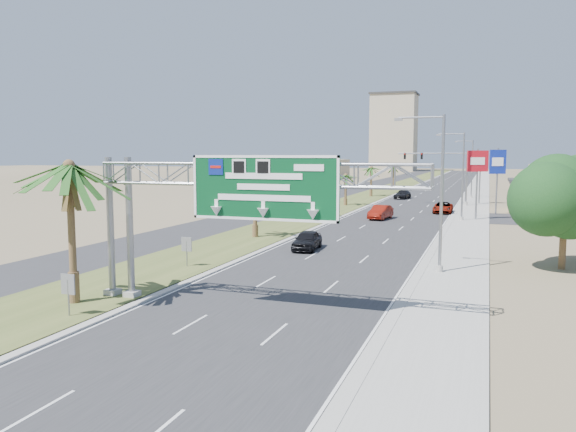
# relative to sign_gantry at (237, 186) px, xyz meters

# --- Properties ---
(ground) EXTENTS (600.00, 600.00, 0.00)m
(ground) POSITION_rel_sign_gantry_xyz_m (1.06, -9.93, -6.06)
(ground) COLOR #8C7A59
(ground) RESTS_ON ground
(road) EXTENTS (12.00, 300.00, 0.02)m
(road) POSITION_rel_sign_gantry_xyz_m (1.06, 100.07, -6.05)
(road) COLOR #28282B
(road) RESTS_ON ground
(sidewalk_right) EXTENTS (4.00, 300.00, 0.10)m
(sidewalk_right) POSITION_rel_sign_gantry_xyz_m (9.56, 100.07, -6.01)
(sidewalk_right) COLOR #9E9B93
(sidewalk_right) RESTS_ON ground
(median_grass) EXTENTS (7.00, 300.00, 0.12)m
(median_grass) POSITION_rel_sign_gantry_xyz_m (-8.94, 100.07, -6.00)
(median_grass) COLOR #485525
(median_grass) RESTS_ON ground
(opposing_road) EXTENTS (8.00, 300.00, 0.02)m
(opposing_road) POSITION_rel_sign_gantry_xyz_m (-15.94, 100.07, -6.05)
(opposing_road) COLOR #28282B
(opposing_road) RESTS_ON ground
(sign_gantry) EXTENTS (16.75, 1.24, 7.50)m
(sign_gantry) POSITION_rel_sign_gantry_xyz_m (0.00, 0.00, 0.00)
(sign_gantry) COLOR gray
(sign_gantry) RESTS_ON ground
(palm_near) EXTENTS (5.70, 5.70, 8.35)m
(palm_near) POSITION_rel_sign_gantry_xyz_m (-8.14, -1.93, 0.87)
(palm_near) COLOR brown
(palm_near) RESTS_ON ground
(palm_row_b) EXTENTS (3.99, 3.99, 5.95)m
(palm_row_b) POSITION_rel_sign_gantry_xyz_m (-8.44, 22.07, -1.16)
(palm_row_b) COLOR brown
(palm_row_b) RESTS_ON ground
(palm_row_c) EXTENTS (3.99, 3.99, 6.75)m
(palm_row_c) POSITION_rel_sign_gantry_xyz_m (-8.44, 38.07, -0.39)
(palm_row_c) COLOR brown
(palm_row_c) RESTS_ON ground
(palm_row_d) EXTENTS (3.99, 3.99, 5.45)m
(palm_row_d) POSITION_rel_sign_gantry_xyz_m (-8.44, 56.07, -1.64)
(palm_row_d) COLOR brown
(palm_row_d) RESTS_ON ground
(palm_row_e) EXTENTS (3.99, 3.99, 6.15)m
(palm_row_e) POSITION_rel_sign_gantry_xyz_m (-8.44, 75.07, -0.97)
(palm_row_e) COLOR brown
(palm_row_e) RESTS_ON ground
(palm_row_f) EXTENTS (3.99, 3.99, 5.75)m
(palm_row_f) POSITION_rel_sign_gantry_xyz_m (-8.44, 100.07, -1.35)
(palm_row_f) COLOR brown
(palm_row_f) RESTS_ON ground
(streetlight_near) EXTENTS (3.27, 0.44, 10.00)m
(streetlight_near) POSITION_rel_sign_gantry_xyz_m (8.36, 12.07, -1.36)
(streetlight_near) COLOR gray
(streetlight_near) RESTS_ON ground
(streetlight_mid) EXTENTS (3.27, 0.44, 10.00)m
(streetlight_mid) POSITION_rel_sign_gantry_xyz_m (8.36, 42.07, -1.36)
(streetlight_mid) COLOR gray
(streetlight_mid) RESTS_ON ground
(streetlight_far) EXTENTS (3.27, 0.44, 10.00)m
(streetlight_far) POSITION_rel_sign_gantry_xyz_m (8.36, 78.07, -1.36)
(streetlight_far) COLOR gray
(streetlight_far) RESTS_ON ground
(signal_mast) EXTENTS (10.28, 0.71, 8.00)m
(signal_mast) POSITION_rel_sign_gantry_xyz_m (6.23, 62.05, -1.21)
(signal_mast) COLOR gray
(signal_mast) RESTS_ON ground
(oak_near) EXTENTS (4.50, 4.50, 6.80)m
(oak_near) POSITION_rel_sign_gantry_xyz_m (16.06, 16.07, -1.53)
(oak_near) COLOR brown
(oak_near) RESTS_ON ground
(median_signback_a) EXTENTS (0.75, 0.08, 2.08)m
(median_signback_a) POSITION_rel_sign_gantry_xyz_m (-6.74, -3.93, -4.61)
(median_signback_a) COLOR gray
(median_signback_a) RESTS_ON ground
(median_signback_b) EXTENTS (0.75, 0.08, 2.08)m
(median_signback_b) POSITION_rel_sign_gantry_xyz_m (-7.44, 8.07, -4.61)
(median_signback_b) COLOR gray
(median_signback_b) RESTS_ON ground
(tower_distant) EXTENTS (20.00, 16.00, 35.00)m
(tower_distant) POSITION_rel_sign_gantry_xyz_m (-30.94, 240.07, 11.44)
(tower_distant) COLOR #B7A88B
(tower_distant) RESTS_ON ground
(building_distant_left) EXTENTS (24.00, 14.00, 6.00)m
(building_distant_left) POSITION_rel_sign_gantry_xyz_m (-43.94, 150.07, -3.06)
(building_distant_left) COLOR tan
(building_distant_left) RESTS_ON ground
(building_distant_right) EXTENTS (20.00, 12.00, 5.00)m
(building_distant_right) POSITION_rel_sign_gantry_xyz_m (31.06, 130.07, -3.56)
(building_distant_right) COLOR tan
(building_distant_right) RESTS_ON ground
(car_left_lane) EXTENTS (2.14, 4.59, 1.52)m
(car_left_lane) POSITION_rel_sign_gantry_xyz_m (-2.07, 17.59, -5.30)
(car_left_lane) COLOR black
(car_left_lane) RESTS_ON ground
(car_mid_lane) EXTENTS (2.32, 5.09, 1.62)m
(car_mid_lane) POSITION_rel_sign_gantry_xyz_m (-0.44, 40.68, -5.25)
(car_mid_lane) COLOR maroon
(car_mid_lane) RESTS_ON ground
(car_right_lane) EXTENTS (2.43, 5.13, 1.42)m
(car_right_lane) POSITION_rel_sign_gantry_xyz_m (5.91, 50.10, -5.35)
(car_right_lane) COLOR gray
(car_right_lane) RESTS_ON ground
(car_far) EXTENTS (2.69, 5.20, 1.44)m
(car_far) POSITION_rel_sign_gantry_xyz_m (-2.42, 72.17, -5.34)
(car_far) COLOR black
(car_far) RESTS_ON ground
(pole_sign_red_near) EXTENTS (2.32, 1.24, 8.19)m
(pole_sign_red_near) POSITION_rel_sign_gantry_xyz_m (10.06, 43.46, 0.31)
(pole_sign_red_near) COLOR gray
(pole_sign_red_near) RESTS_ON ground
(pole_sign_blue) EXTENTS (1.99, 0.93, 8.33)m
(pole_sign_blue) POSITION_rel_sign_gantry_xyz_m (12.31, 50.64, 0.20)
(pole_sign_blue) COLOR gray
(pole_sign_blue) RESTS_ON ground
(pole_sign_red_far) EXTENTS (2.22, 0.73, 7.23)m
(pole_sign_red_far) POSITION_rel_sign_gantry_xyz_m (10.06, 65.99, -0.40)
(pole_sign_red_far) COLOR gray
(pole_sign_red_far) RESTS_ON ground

